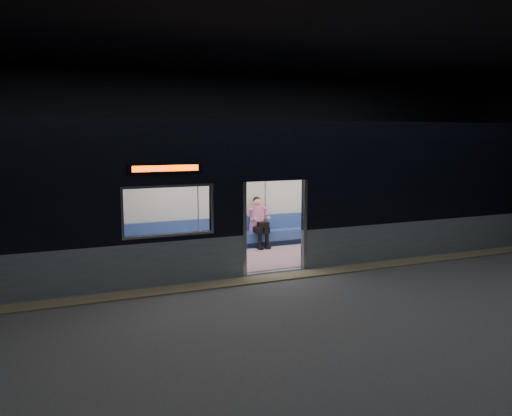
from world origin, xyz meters
TOP-DOWN VIEW (x-y plane):
  - station_floor at (0.00, 0.00)m, footprint 24.00×14.00m
  - station_envelope at (0.00, 0.00)m, footprint 24.00×14.00m
  - tactile_strip at (0.00, 0.55)m, footprint 22.80×0.50m
  - metro_car at (-0.00, 2.54)m, footprint 18.00×3.04m
  - passenger at (0.70, 3.55)m, footprint 0.40×0.68m
  - handbag at (0.75, 3.33)m, footprint 0.31×0.28m
  - transit_map at (5.00, 3.85)m, footprint 0.97×0.03m

SIDE VIEW (x-z plane):
  - station_floor at x=0.00m, z-range -0.01..0.00m
  - tactile_strip at x=0.00m, z-range 0.00..0.03m
  - handbag at x=0.75m, z-range 0.61..0.74m
  - passenger at x=0.70m, z-range 0.11..1.47m
  - transit_map at x=5.00m, z-range 1.15..1.78m
  - metro_car at x=0.00m, z-range 0.17..3.52m
  - station_envelope at x=0.00m, z-range 1.16..6.16m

